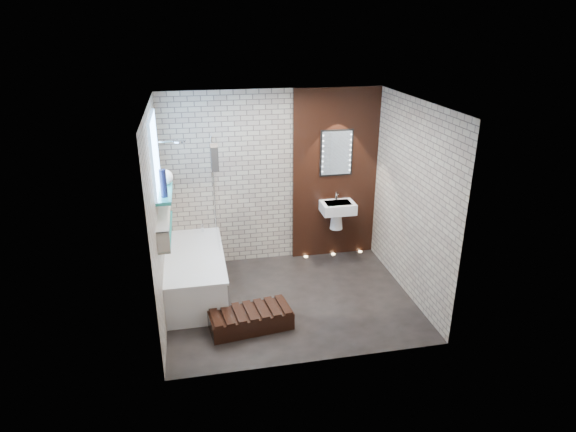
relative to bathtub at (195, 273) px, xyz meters
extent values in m
plane|color=black|center=(1.22, -0.45, -0.29)|extent=(3.20, 3.20, 0.00)
cube|color=gray|center=(1.22, 0.85, 1.01)|extent=(3.20, 0.04, 2.60)
cube|color=gray|center=(1.22, -1.75, 1.01)|extent=(3.20, 0.04, 2.60)
cube|color=gray|center=(-0.38, -0.45, 1.01)|extent=(0.04, 2.60, 2.60)
cube|color=gray|center=(2.82, -0.45, 1.01)|extent=(0.04, 2.60, 2.60)
plane|color=white|center=(1.22, -0.45, 2.31)|extent=(3.20, 3.20, 0.00)
cube|color=black|center=(2.17, 0.82, 1.01)|extent=(1.30, 0.06, 2.60)
cube|color=#7FADE0|center=(-0.36, -0.10, 1.71)|extent=(0.03, 1.00, 0.90)
cube|color=#227D77|center=(-0.29, -0.10, 1.24)|extent=(0.18, 1.00, 0.04)
cube|color=#227D77|center=(-0.31, -0.30, 0.79)|extent=(0.14, 1.30, 0.03)
cube|color=#B2A899|center=(-0.31, -0.30, 1.02)|extent=(0.14, 1.30, 0.03)
cube|color=#B2A899|center=(-0.31, -0.94, 0.91)|extent=(0.14, 0.03, 0.26)
cube|color=#B2A899|center=(-0.31, 0.33, 0.91)|extent=(0.14, 0.03, 0.26)
cube|color=white|center=(0.00, 0.00, -0.02)|extent=(0.75, 1.70, 0.55)
cube|color=white|center=(0.00, 0.00, 0.27)|extent=(0.79, 1.74, 0.03)
cylinder|color=silver|center=(0.15, 0.73, 0.35)|extent=(0.04, 0.04, 0.12)
cube|color=white|center=(0.35, 0.44, 0.99)|extent=(0.01, 0.78, 1.40)
cube|color=black|center=(0.35, 0.15, 1.56)|extent=(0.09, 0.24, 0.32)
cylinder|color=silver|center=(-0.08, 0.50, 1.71)|extent=(0.18, 0.18, 0.02)
cube|color=white|center=(2.17, 0.61, 0.56)|extent=(0.50, 0.36, 0.16)
cone|color=white|center=(2.17, 0.66, 0.34)|extent=(0.20, 0.20, 0.28)
cylinder|color=silver|center=(2.17, 0.71, 0.71)|extent=(0.03, 0.03, 0.14)
cube|color=black|center=(2.17, 0.78, 1.36)|extent=(0.50, 0.02, 0.70)
cube|color=silver|center=(2.17, 0.77, 1.36)|extent=(0.45, 0.01, 0.65)
cube|color=black|center=(0.62, -0.97, -0.18)|extent=(1.03, 0.56, 0.22)
cylinder|color=maroon|center=(-0.31, 0.04, 0.89)|extent=(0.07, 0.07, 0.16)
cylinder|color=maroon|center=(-0.31, -0.62, 0.88)|extent=(0.06, 0.06, 0.14)
cylinder|color=#9F5618|center=(-0.31, 0.08, 0.86)|extent=(0.05, 0.05, 0.10)
cylinder|color=#9F5618|center=(-0.31, -0.50, 0.85)|extent=(0.05, 0.05, 0.09)
cylinder|color=#121633|center=(-0.28, -0.39, 1.43)|extent=(0.08, 0.08, 0.33)
sphere|color=white|center=(-0.28, 0.07, 1.36)|extent=(0.20, 0.20, 0.20)
cylinder|color=#FFD899|center=(1.72, 0.75, -0.29)|extent=(0.06, 0.06, 0.01)
cylinder|color=#FFD899|center=(2.17, 0.75, -0.29)|extent=(0.06, 0.06, 0.01)
cylinder|color=#FFD899|center=(2.62, 0.75, -0.29)|extent=(0.06, 0.06, 0.01)
camera|label=1|loc=(0.07, -6.04, 3.22)|focal=30.81mm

